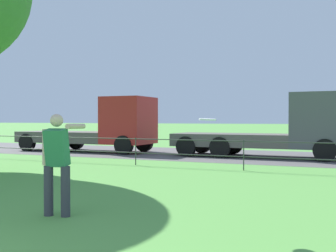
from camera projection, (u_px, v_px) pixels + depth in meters
The scene contains 6 objects.
street_strip at pixel (229, 155), 19.22m from camera, with size 80.00×7.11×0.01m, color #565454.
park_fence at pixel (187, 148), 14.30m from camera, with size 35.72×0.04×1.00m.
person_thrower at pixel (57, 161), 7.14m from camera, with size 0.51×0.85×1.75m.
frisbee at pixel (207, 119), 6.45m from camera, with size 0.35×0.35×0.04m.
flatbed_truck_center at pixel (103, 128), 21.17m from camera, with size 7.32×2.47×2.75m.
flatbed_truck_right at pixel (282, 130), 17.89m from camera, with size 7.30×2.43×2.75m.
Camera 1 is at (5.23, -1.91, 1.66)m, focal length 44.66 mm.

